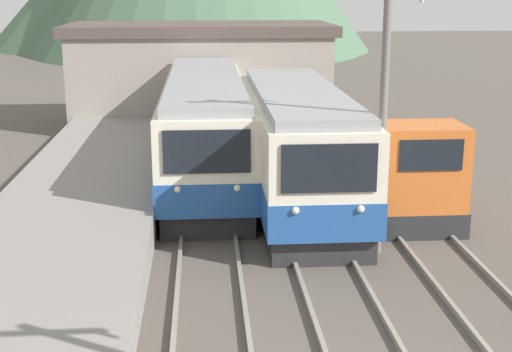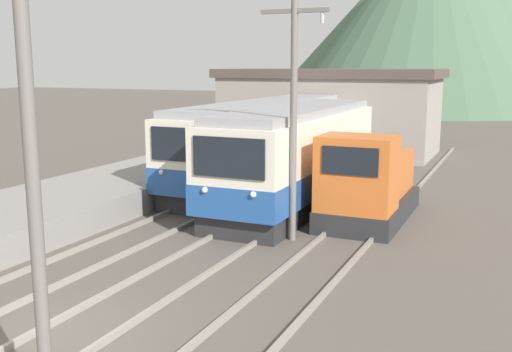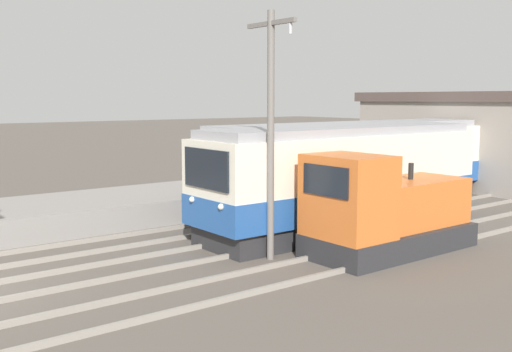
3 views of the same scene
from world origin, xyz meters
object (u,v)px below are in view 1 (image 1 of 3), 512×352
at_px(commuter_train_left, 206,130).
at_px(shunting_locomotive, 403,174).
at_px(commuter_train_center, 297,151).
at_px(catenary_mast_mid, 384,106).

distance_m(commuter_train_left, shunting_locomotive, 7.59).
bearing_deg(commuter_train_center, catenary_mast_mid, -71.30).
relative_size(commuter_train_left, shunting_locomotive, 2.62).
relative_size(commuter_train_left, catenary_mast_mid, 2.07).
height_order(commuter_train_left, catenary_mast_mid, catenary_mast_mid).
bearing_deg(shunting_locomotive, commuter_train_left, 139.99).
xyz_separation_m(commuter_train_left, shunting_locomotive, (5.80, -4.87, -0.45)).
bearing_deg(commuter_train_center, commuter_train_left, 128.56).
xyz_separation_m(commuter_train_left, catenary_mast_mid, (4.31, -7.97, 2.12)).
distance_m(commuter_train_left, commuter_train_center, 4.49).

